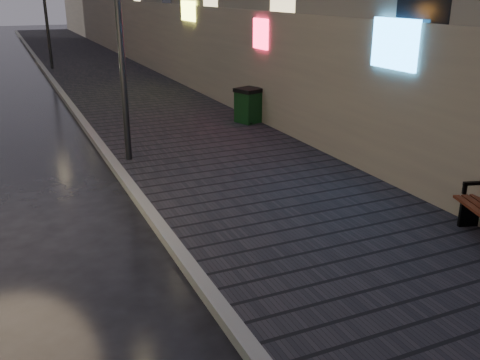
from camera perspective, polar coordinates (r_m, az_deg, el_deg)
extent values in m
plane|color=black|center=(6.64, -15.56, -15.43)|extent=(120.00, 120.00, 0.00)
cube|color=black|center=(27.08, -14.78, 11.26)|extent=(4.60, 58.00, 0.15)
cube|color=slate|center=(26.79, -19.91, 10.66)|extent=(0.20, 58.00, 0.15)
cylinder|color=black|center=(11.76, -12.60, 13.91)|extent=(0.14, 0.14, 5.00)
cylinder|color=black|center=(27.58, -20.00, 16.29)|extent=(0.14, 0.14, 5.00)
cube|color=black|center=(9.34, 23.82, -3.26)|extent=(0.53, 0.22, 0.43)
cube|color=black|center=(9.14, 23.97, -0.31)|extent=(0.45, 0.18, 0.05)
cube|color=black|center=(15.32, 0.92, 7.77)|extent=(0.75, 0.75, 0.86)
cube|color=black|center=(15.23, 0.93, 9.56)|extent=(0.81, 0.81, 0.11)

